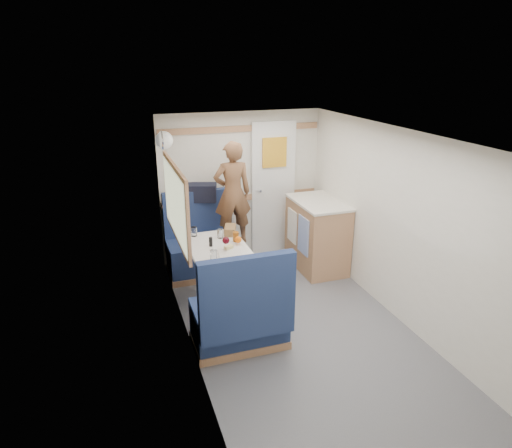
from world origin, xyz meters
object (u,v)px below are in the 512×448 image
object	(u,v)px
tray	(230,254)
orange_fruit	(238,240)
tumbler_mid	(194,232)
beer_glass	(236,237)
pepper_grinder	(211,242)
duffel_bag	(198,192)
bench_far	(202,251)
bench_near	(241,320)
person	(233,193)
bread_loaf	(230,230)
cheese_block	(229,247)
dinette_table	(218,259)
dome_light	(164,140)
wine_glass	(226,241)
galley_counter	(317,234)
tumbler_right	(220,234)
tumbler_left	(214,256)

from	to	relation	value
tray	orange_fruit	distance (m)	0.29
tumbler_mid	beer_glass	bearing A→B (deg)	-36.57
tumbler_mid	pepper_grinder	xyz separation A→B (m)	(0.11, -0.35, -0.00)
duffel_bag	tray	bearing A→B (deg)	-71.26
bench_far	bench_near	size ratio (longest dim) A/B	1.00
person	bread_loaf	world-z (taller)	person
tray	cheese_block	world-z (taller)	cheese_block
dinette_table	duffel_bag	size ratio (longest dim) A/B	1.99
dinette_table	bread_loaf	world-z (taller)	bread_loaf
dome_light	beer_glass	distance (m)	1.40
person	wine_glass	xyz separation A→B (m)	(-0.32, -0.88, -0.25)
bench_near	person	bearing A→B (deg)	76.61
galley_counter	duffel_bag	bearing A→B (deg)	158.31
bench_far	bench_near	xyz separation A→B (m)	(0.00, -1.73, 0.00)
bench_near	tumbler_mid	xyz separation A→B (m)	(-0.18, 1.23, 0.47)
orange_fruit	bread_loaf	bearing A→B (deg)	90.00
bench_near	duffel_bag	xyz separation A→B (m)	(0.03, 1.98, 0.71)
beer_glass	pepper_grinder	size ratio (longest dim) A/B	1.06
person	dinette_table	bearing A→B (deg)	63.41
dome_light	tumbler_mid	bearing A→B (deg)	-66.97
galley_counter	tumbler_right	world-z (taller)	galley_counter
dinette_table	cheese_block	distance (m)	0.26
bench_near	dinette_table	bearing A→B (deg)	90.00
beer_glass	duffel_bag	bearing A→B (deg)	100.24
tumbler_right	tray	bearing A→B (deg)	-92.10
duffel_bag	bread_loaf	size ratio (longest dim) A/B	2.06
bench_far	duffel_bag	world-z (taller)	duffel_bag
tumbler_left	beer_glass	size ratio (longest dim) A/B	1.10
duffel_bag	tray	world-z (taller)	duffel_bag
pepper_grinder	bread_loaf	xyz separation A→B (m)	(0.30, 0.29, -0.00)
dinette_table	galley_counter	distance (m)	1.57
bench_near	tray	xyz separation A→B (m)	(0.07, 0.59, 0.43)
pepper_grinder	galley_counter	bearing A→B (deg)	19.22
bench_far	dome_light	xyz separation A→B (m)	(-0.39, -0.01, 1.45)
tumbler_left	bread_loaf	distance (m)	0.76
bench_near	orange_fruit	xyz separation A→B (m)	(0.23, 0.83, 0.47)
dome_light	wine_glass	bearing A→B (deg)	-67.28
bench_far	tumbler_mid	size ratio (longest dim) A/B	9.66
bench_far	beer_glass	xyz separation A→B (m)	(0.23, -0.80, 0.47)
cheese_block	tumbler_mid	world-z (taller)	tumbler_mid
pepper_grinder	bread_loaf	distance (m)	0.41
dinette_table	wine_glass	bearing A→B (deg)	-76.52
duffel_bag	pepper_grinder	distance (m)	1.14
galley_counter	wine_glass	distance (m)	1.65
person	beer_glass	xyz separation A→B (m)	(-0.15, -0.63, -0.32)
tumbler_right	bench_far	bearing A→B (deg)	97.23
bench_far	tumbler_right	bearing A→B (deg)	-82.77
person	tumbler_right	bearing A→B (deg)	60.77
person	bread_loaf	bearing A→B (deg)	71.26
bench_far	beer_glass	bearing A→B (deg)	-74.34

